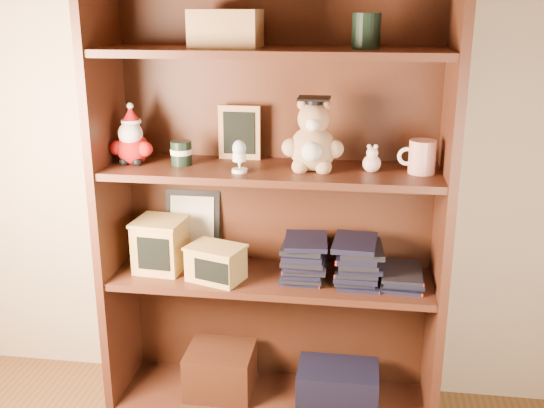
{
  "coord_description": "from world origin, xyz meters",
  "views": [
    {
      "loc": [
        0.31,
        -0.79,
        1.48
      ],
      "look_at": [
        0.01,
        1.3,
        0.82
      ],
      "focal_mm": 42.0,
      "sensor_mm": 36.0,
      "label": 1
    }
  ],
  "objects": [
    {
      "name": "chalkboard_plaque",
      "position": [
        -0.13,
        1.42,
        1.04
      ],
      "size": [
        0.15,
        0.08,
        0.19
      ],
      "color": "#9E7547",
      "rests_on": "shelf_upper"
    },
    {
      "name": "bookcase",
      "position": [
        0.0,
        1.36,
        0.78
      ],
      "size": [
        1.2,
        0.35,
        1.6
      ],
      "color": "#462114",
      "rests_on": "ground"
    },
    {
      "name": "santa_plush",
      "position": [
        -0.49,
        1.3,
        1.03
      ],
      "size": [
        0.16,
        0.11,
        0.22
      ],
      "color": "#A50F0F",
      "rests_on": "shelf_upper"
    },
    {
      "name": "egg_cup",
      "position": [
        -0.09,
        1.23,
        1.01
      ],
      "size": [
        0.05,
        0.05,
        0.11
      ],
      "color": "white",
      "rests_on": "shelf_upper"
    },
    {
      "name": "book_stack_left",
      "position": [
        0.12,
        1.3,
        0.62
      ],
      "size": [
        0.14,
        0.2,
        0.14
      ],
      "color": "black",
      "rests_on": "shelf_lower"
    },
    {
      "name": "certificate_frame",
      "position": [
        -0.32,
        1.44,
        0.68
      ],
      "size": [
        0.21,
        0.05,
        0.26
      ],
      "color": "black",
      "rests_on": "shelf_lower"
    },
    {
      "name": "grad_teddy_bear",
      "position": [
        0.15,
        1.3,
        1.05
      ],
      "size": [
        0.21,
        0.18,
        0.25
      ],
      "color": "tan",
      "rests_on": "shelf_upper"
    },
    {
      "name": "shelf_lower",
      "position": [
        0.01,
        1.3,
        0.54
      ],
      "size": [
        1.14,
        0.33,
        0.02
      ],
      "color": "#462114",
      "rests_on": "ground"
    },
    {
      "name": "book_stack_right",
      "position": [
        0.47,
        1.3,
        0.58
      ],
      "size": [
        0.14,
        0.2,
        0.06
      ],
      "color": "black",
      "rests_on": "shelf_lower"
    },
    {
      "name": "pencils_box",
      "position": [
        -0.18,
        1.24,
        0.61
      ],
      "size": [
        0.23,
        0.19,
        0.13
      ],
      "color": "tan",
      "rests_on": "shelf_lower"
    },
    {
      "name": "pink_figurine",
      "position": [
        0.34,
        1.31,
        0.99
      ],
      "size": [
        0.06,
        0.06,
        0.1
      ],
      "color": "beige",
      "rests_on": "shelf_upper"
    },
    {
      "name": "room_envelope",
      "position": [
        0.0,
        0.0,
        1.41
      ],
      "size": [
        3.04,
        3.04,
        2.51
      ],
      "color": "brown",
      "rests_on": "ground"
    },
    {
      "name": "teachers_tin",
      "position": [
        -0.31,
        1.3,
        0.99
      ],
      "size": [
        0.07,
        0.07,
        0.08
      ],
      "color": "black",
      "rests_on": "shelf_upper"
    },
    {
      "name": "teacher_mug",
      "position": [
        0.5,
        1.3,
        1.01
      ],
      "size": [
        0.13,
        0.09,
        0.11
      ],
      "color": "silver",
      "rests_on": "shelf_upper"
    },
    {
      "name": "book_stack_mid",
      "position": [
        0.31,
        1.3,
        0.62
      ],
      "size": [
        0.14,
        0.2,
        0.14
      ],
      "color": "black",
      "rests_on": "shelf_lower"
    },
    {
      "name": "treats_box",
      "position": [
        -0.4,
        1.3,
        0.65
      ],
      "size": [
        0.19,
        0.19,
        0.19
      ],
      "color": "tan",
      "rests_on": "shelf_lower"
    },
    {
      "name": "shelf_upper",
      "position": [
        0.01,
        1.3,
        0.94
      ],
      "size": [
        1.14,
        0.33,
        0.02
      ],
      "color": "#462114",
      "rests_on": "ground"
    }
  ]
}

